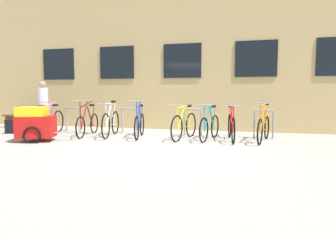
{
  "coord_description": "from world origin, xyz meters",
  "views": [
    {
      "loc": [
        1.89,
        -6.37,
        1.27
      ],
      "look_at": [
        -0.1,
        1.6,
        0.58
      ],
      "focal_mm": 30.22,
      "sensor_mm": 36.0,
      "label": 1
    }
  ],
  "objects_px": {
    "bicycle_maroon": "(88,123)",
    "bicycle_orange": "(264,127)",
    "bicycle_white": "(111,123)",
    "backpack": "(11,126)",
    "bicycle_yellow": "(184,125)",
    "wooden_bench": "(25,118)",
    "bicycle_blue": "(140,124)",
    "bike_trailer": "(35,123)",
    "person_by_bench": "(43,102)",
    "bicycle_red": "(231,126)",
    "bicycle_teal": "(210,126)",
    "bicycle_pink": "(51,121)"
  },
  "relations": [
    {
      "from": "bicycle_red",
      "to": "bicycle_pink",
      "type": "relative_size",
      "value": 1.03
    },
    {
      "from": "wooden_bench",
      "to": "person_by_bench",
      "type": "xyz_separation_m",
      "value": [
        1.29,
        -0.63,
        0.61
      ]
    },
    {
      "from": "bike_trailer",
      "to": "bicycle_yellow",
      "type": "bearing_deg",
      "value": 19.51
    },
    {
      "from": "bicycle_white",
      "to": "bicycle_pink",
      "type": "distance_m",
      "value": 2.01
    },
    {
      "from": "bicycle_teal",
      "to": "backpack",
      "type": "bearing_deg",
      "value": -177.21
    },
    {
      "from": "bicycle_white",
      "to": "bicycle_pink",
      "type": "bearing_deg",
      "value": -179.68
    },
    {
      "from": "bicycle_white",
      "to": "bicycle_teal",
      "type": "distance_m",
      "value": 2.89
    },
    {
      "from": "bicycle_blue",
      "to": "person_by_bench",
      "type": "relative_size",
      "value": 0.97
    },
    {
      "from": "bicycle_white",
      "to": "bicycle_orange",
      "type": "distance_m",
      "value": 4.3
    },
    {
      "from": "bicycle_pink",
      "to": "bicycle_yellow",
      "type": "height_order",
      "value": "bicycle_pink"
    },
    {
      "from": "bicycle_pink",
      "to": "bicycle_white",
      "type": "bearing_deg",
      "value": 0.32
    },
    {
      "from": "bike_trailer",
      "to": "wooden_bench",
      "type": "bearing_deg",
      "value": 135.08
    },
    {
      "from": "wooden_bench",
      "to": "backpack",
      "type": "distance_m",
      "value": 1.5
    },
    {
      "from": "bicycle_pink",
      "to": "bicycle_blue",
      "type": "bearing_deg",
      "value": -0.14
    },
    {
      "from": "bicycle_orange",
      "to": "bicycle_yellow",
      "type": "xyz_separation_m",
      "value": [
        -2.1,
        -0.11,
        0.01
      ]
    },
    {
      "from": "wooden_bench",
      "to": "bicycle_red",
      "type": "bearing_deg",
      "value": -7.43
    },
    {
      "from": "bicycle_orange",
      "to": "bicycle_teal",
      "type": "relative_size",
      "value": 1.05
    },
    {
      "from": "bicycle_yellow",
      "to": "wooden_bench",
      "type": "height_order",
      "value": "bicycle_yellow"
    },
    {
      "from": "bicycle_red",
      "to": "backpack",
      "type": "relative_size",
      "value": 3.96
    },
    {
      "from": "bicycle_blue",
      "to": "backpack",
      "type": "relative_size",
      "value": 3.67
    },
    {
      "from": "bicycle_blue",
      "to": "bicycle_red",
      "type": "bearing_deg",
      "value": 3.68
    },
    {
      "from": "wooden_bench",
      "to": "bicycle_yellow",
      "type": "bearing_deg",
      "value": -10.02
    },
    {
      "from": "bike_trailer",
      "to": "backpack",
      "type": "height_order",
      "value": "bike_trailer"
    },
    {
      "from": "bicycle_maroon",
      "to": "bicycle_yellow",
      "type": "xyz_separation_m",
      "value": [
        2.93,
        0.07,
        0.02
      ]
    },
    {
      "from": "backpack",
      "to": "wooden_bench",
      "type": "bearing_deg",
      "value": 100.08
    },
    {
      "from": "bicycle_teal",
      "to": "person_by_bench",
      "type": "relative_size",
      "value": 0.96
    },
    {
      "from": "bicycle_yellow",
      "to": "wooden_bench",
      "type": "relative_size",
      "value": 0.99
    },
    {
      "from": "bicycle_teal",
      "to": "person_by_bench",
      "type": "distance_m",
      "value": 5.61
    },
    {
      "from": "bicycle_red",
      "to": "person_by_bench",
      "type": "distance_m",
      "value": 6.17
    },
    {
      "from": "bicycle_pink",
      "to": "bike_trailer",
      "type": "bearing_deg",
      "value": -70.04
    },
    {
      "from": "bike_trailer",
      "to": "bicycle_maroon",
      "type": "bearing_deg",
      "value": 57.01
    },
    {
      "from": "bicycle_maroon",
      "to": "bike_trailer",
      "type": "distance_m",
      "value": 1.49
    },
    {
      "from": "bicycle_blue",
      "to": "bike_trailer",
      "type": "xyz_separation_m",
      "value": [
        -2.44,
        -1.28,
        0.1
      ]
    },
    {
      "from": "bicycle_maroon",
      "to": "bicycle_orange",
      "type": "bearing_deg",
      "value": 2.14
    },
    {
      "from": "bicycle_blue",
      "to": "bicycle_teal",
      "type": "height_order",
      "value": "bicycle_blue"
    },
    {
      "from": "bicycle_orange",
      "to": "bike_trailer",
      "type": "relative_size",
      "value": 1.14
    },
    {
      "from": "bicycle_white",
      "to": "backpack",
      "type": "relative_size",
      "value": 3.88
    },
    {
      "from": "bicycle_pink",
      "to": "bicycle_teal",
      "type": "xyz_separation_m",
      "value": [
        4.9,
        0.08,
        -0.02
      ]
    },
    {
      "from": "bike_trailer",
      "to": "bicycle_white",
      "type": "bearing_deg",
      "value": 40.12
    },
    {
      "from": "bicycle_orange",
      "to": "bike_trailer",
      "type": "height_order",
      "value": "bicycle_orange"
    },
    {
      "from": "bicycle_pink",
      "to": "person_by_bench",
      "type": "distance_m",
      "value": 1.01
    },
    {
      "from": "bicycle_orange",
      "to": "backpack",
      "type": "xyz_separation_m",
      "value": [
        -7.63,
        -0.38,
        -0.16
      ]
    },
    {
      "from": "bicycle_yellow",
      "to": "person_by_bench",
      "type": "relative_size",
      "value": 1.0
    },
    {
      "from": "bicycle_teal",
      "to": "bicycle_yellow",
      "type": "distance_m",
      "value": 0.7
    },
    {
      "from": "bicycle_yellow",
      "to": "wooden_bench",
      "type": "bearing_deg",
      "value": 169.98
    },
    {
      "from": "person_by_bench",
      "to": "backpack",
      "type": "height_order",
      "value": "person_by_bench"
    },
    {
      "from": "person_by_bench",
      "to": "bicycle_yellow",
      "type": "bearing_deg",
      "value": -5.39
    },
    {
      "from": "bicycle_orange",
      "to": "bicycle_pink",
      "type": "bearing_deg",
      "value": -178.62
    },
    {
      "from": "wooden_bench",
      "to": "bicycle_teal",
      "type": "bearing_deg",
      "value": -8.68
    },
    {
      "from": "wooden_bench",
      "to": "person_by_bench",
      "type": "distance_m",
      "value": 1.56
    }
  ]
}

